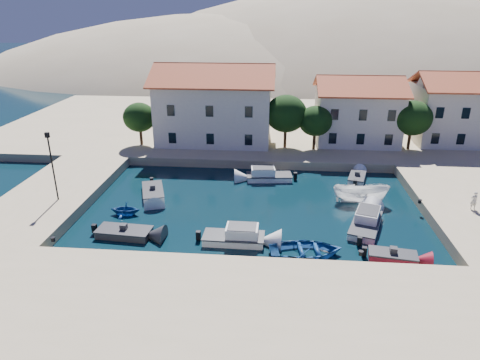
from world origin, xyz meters
name	(u,v)px	position (x,y,z in m)	size (l,w,h in m)	color
ground	(245,268)	(0.00, 0.00, 0.00)	(400.00, 400.00, 0.00)	black
quay_south	(237,320)	(0.00, -6.00, 0.50)	(52.00, 12.00, 1.00)	tan
quay_west	(54,195)	(-19.00, 10.00, 0.50)	(8.00, 20.00, 1.00)	tan
quay_north	(277,125)	(2.00, 38.00, 0.50)	(80.00, 36.00, 1.00)	tan
hills	(329,131)	(20.64, 123.62, -23.40)	(254.00, 176.00, 99.00)	tan
building_left	(215,102)	(-6.00, 28.00, 5.94)	(14.70, 9.45, 9.70)	white
building_mid	(357,109)	(12.00, 29.00, 5.22)	(10.50, 8.40, 8.30)	white
building_right	(453,107)	(24.00, 30.00, 5.47)	(9.45, 8.40, 8.80)	white
trees	(299,117)	(4.51, 25.46, 4.84)	(37.30, 5.30, 6.45)	#382314
lamppost	(51,160)	(-17.50, 8.00, 4.75)	(0.35, 0.25, 6.22)	black
bollards	(285,229)	(2.80, 3.87, 1.15)	(29.36, 9.56, 0.30)	black
motorboat_grey_sw	(124,233)	(-10.01, 3.76, 0.29)	(4.46, 2.25, 1.25)	#2D2E32
cabin_cruiser_south	(234,237)	(-1.17, 3.53, 0.48)	(4.79, 2.10, 1.60)	white
rowboat_south	(306,255)	(4.33, 2.10, 0.00)	(3.84, 5.38, 1.11)	navy
motorboat_red_se	(393,257)	(10.55, 1.96, 0.30)	(3.58, 2.00, 1.25)	maroon
cabin_cruiser_east	(366,223)	(9.49, 6.67, 0.48)	(3.69, 5.64, 1.60)	white
boat_east	(360,203)	(9.94, 11.83, 0.00)	(1.93, 5.13, 1.98)	white
motorboat_white_ne	(357,178)	(10.56, 17.41, 0.30)	(2.43, 3.68, 1.25)	white
rowboat_west	(126,214)	(-11.21, 7.53, 0.00)	(2.23, 2.59, 1.36)	navy
motorboat_white_west	(153,192)	(-9.96, 11.95, 0.29)	(3.24, 4.81, 1.25)	white
cabin_cruiser_north	(269,176)	(1.28, 16.85, 0.48)	(4.96, 2.54, 1.60)	white
pedestrian	(474,200)	(18.82, 9.13, 1.81)	(0.59, 0.39, 1.62)	silver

